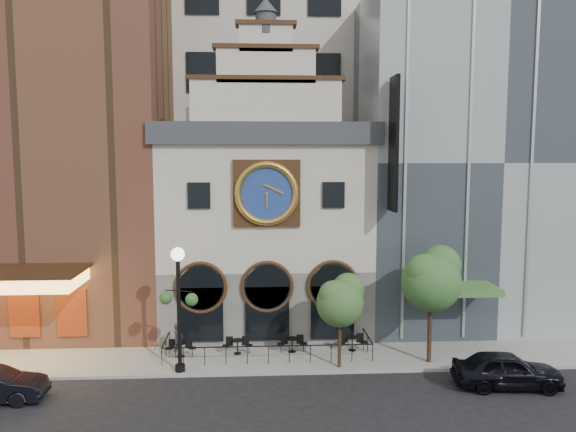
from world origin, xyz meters
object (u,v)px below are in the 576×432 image
(pedestrian, at_px, (178,340))
(lamppost, at_px, (179,295))
(bistro_1, at_px, (237,345))
(bistro_2, at_px, (292,344))
(tree_left, at_px, (341,299))
(car_right, at_px, (507,370))
(bistro_3, at_px, (352,342))
(bistro_0, at_px, (181,348))
(tree_right, at_px, (432,277))

(pedestrian, height_order, lamppost, lamppost)
(bistro_1, xyz_separation_m, bistro_2, (2.90, 0.11, 0.00))
(tree_left, bearing_deg, bistro_1, 158.14)
(bistro_2, height_order, tree_left, tree_left)
(pedestrian, bearing_deg, bistro_2, -52.33)
(bistro_2, bearing_deg, pedestrian, -176.63)
(bistro_2, height_order, car_right, car_right)
(bistro_3, xyz_separation_m, car_right, (6.32, -4.79, 0.22))
(bistro_1, xyz_separation_m, tree_left, (5.14, -2.06, 2.96))
(bistro_1, distance_m, car_right, 13.28)
(bistro_2, distance_m, bistro_3, 3.23)
(car_right, distance_m, tree_left, 8.21)
(bistro_0, height_order, bistro_1, same)
(bistro_2, xyz_separation_m, car_right, (9.55, -4.73, 0.22))
(pedestrian, bearing_deg, bistro_0, -54.94)
(lamppost, bearing_deg, tree_left, 17.07)
(bistro_0, xyz_separation_m, tree_left, (8.08, -1.82, 2.96))
(tree_left, bearing_deg, bistro_0, 167.27)
(bistro_3, relative_size, car_right, 0.32)
(bistro_2, distance_m, pedestrian, 5.98)
(bistro_3, height_order, car_right, car_right)
(bistro_0, relative_size, tree_right, 0.27)
(bistro_2, bearing_deg, lamppost, -157.37)
(bistro_0, height_order, tree_left, tree_left)
(pedestrian, distance_m, tree_right, 13.39)
(bistro_1, bearing_deg, car_right, -20.35)
(bistro_3, xyz_separation_m, pedestrian, (-9.19, -0.41, 0.41))
(bistro_3, bearing_deg, bistro_0, -177.43)
(car_right, distance_m, tree_right, 5.43)
(pedestrian, relative_size, tree_right, 0.29)
(bistro_1, height_order, lamppost, lamppost)
(bistro_3, distance_m, car_right, 7.93)
(bistro_0, relative_size, car_right, 0.32)
(car_right, bearing_deg, lamppost, 86.00)
(pedestrian, xyz_separation_m, tree_left, (8.20, -1.82, 2.55))
(bistro_0, relative_size, pedestrian, 0.91)
(bistro_2, distance_m, tree_right, 8.11)
(bistro_2, bearing_deg, bistro_0, -176.57)
(bistro_1, bearing_deg, bistro_2, 2.21)
(bistro_0, height_order, tree_right, tree_right)
(bistro_0, height_order, bistro_2, same)
(bistro_0, bearing_deg, bistro_2, 3.43)
(car_right, height_order, tree_left, tree_left)
(tree_left, distance_m, tree_right, 4.77)
(lamppost, relative_size, tree_right, 1.03)
(bistro_2, xyz_separation_m, tree_left, (2.24, -2.17, 2.96))
(pedestrian, bearing_deg, tree_left, -68.23)
(bistro_0, bearing_deg, bistro_3, 2.57)
(bistro_1, distance_m, lamppost, 4.81)
(pedestrian, distance_m, lamppost, 3.53)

